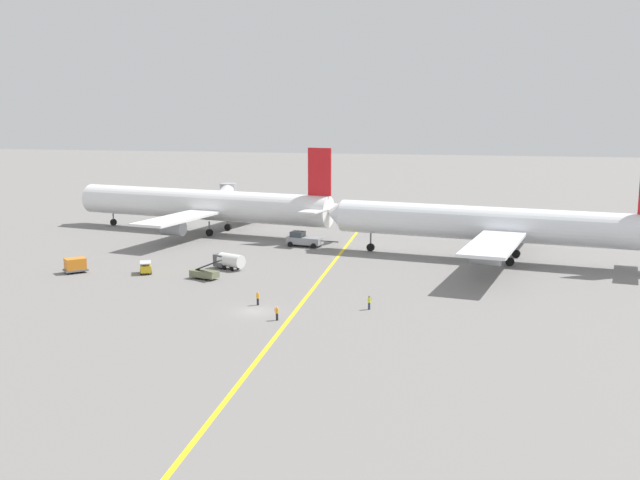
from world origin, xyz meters
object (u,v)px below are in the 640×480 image
at_px(gse_fuel_bowser_stubby, 229,260).
at_px(jet_bridge, 226,194).
at_px(gse_container_dolly_flat, 75,265).
at_px(ground_crew_marshaller_foreground, 277,313).
at_px(ground_crew_ramp_agent_by_cones, 258,298).
at_px(pushback_tug, 304,239).
at_px(airliner_being_pushed, 495,225).
at_px(gse_baggage_cart_trailing, 146,268).
at_px(airliner_at_gate_left, 204,205).
at_px(gse_belt_loader_portside, 205,273).
at_px(ground_crew_wing_walker_right, 369,302).

distance_m(gse_fuel_bowser_stubby, jet_bridge, 62.37).
bearing_deg(gse_fuel_bowser_stubby, gse_container_dolly_flat, -161.38).
distance_m(ground_crew_marshaller_foreground, ground_crew_ramp_agent_by_cones, 7.20).
height_order(pushback_tug, jet_bridge, jet_bridge).
bearing_deg(gse_fuel_bowser_stubby, pushback_tug, 72.54).
height_order(airliner_being_pushed, jet_bridge, airliner_being_pushed).
xyz_separation_m(gse_baggage_cart_trailing, ground_crew_ramp_agent_by_cones, (21.11, -13.55, 0.02)).
bearing_deg(airliner_at_gate_left, ground_crew_ramp_agent_by_cones, -62.53).
bearing_deg(gse_belt_loader_portside, ground_crew_wing_walker_right, -23.97).
bearing_deg(ground_crew_ramp_agent_by_cones, ground_crew_wing_walker_right, 3.77).
distance_m(pushback_tug, gse_container_dolly_flat, 39.13).
bearing_deg(airliner_at_gate_left, ground_crew_wing_walker_right, -51.12).
relative_size(gse_container_dolly_flat, ground_crew_ramp_agent_by_cones, 2.25).
height_order(gse_fuel_bowser_stubby, ground_crew_ramp_agent_by_cones, gse_fuel_bowser_stubby).
bearing_deg(airliner_at_gate_left, ground_crew_marshaller_foreground, -61.72).
height_order(pushback_tug, gse_baggage_cart_trailing, pushback_tug).
bearing_deg(ground_crew_marshaller_foreground, gse_baggage_cart_trailing, 142.30).
height_order(airliner_being_pushed, gse_belt_loader_portside, airliner_being_pushed).
bearing_deg(ground_crew_marshaller_foreground, airliner_being_pushed, 58.83).
height_order(gse_belt_loader_portside, gse_fuel_bowser_stubby, gse_belt_loader_portside).
distance_m(gse_belt_loader_portside, ground_crew_wing_walker_right, 27.44).
xyz_separation_m(airliner_being_pushed, ground_crew_ramp_agent_by_cones, (-28.35, -34.19, -4.81)).
xyz_separation_m(ground_crew_wing_walker_right, ground_crew_marshaller_foreground, (-9.52, -6.82, -0.04)).
distance_m(pushback_tug, gse_belt_loader_portside, 28.64).
bearing_deg(airliner_being_pushed, jet_bridge, 143.97).
height_order(airliner_being_pushed, gse_baggage_cart_trailing, airliner_being_pushed).
bearing_deg(gse_belt_loader_portside, ground_crew_ramp_agent_by_cones, -46.39).
distance_m(gse_fuel_bowser_stubby, ground_crew_ramp_agent_by_cones, 21.58).
height_order(gse_belt_loader_portside, gse_container_dolly_flat, gse_belt_loader_portside).
bearing_deg(pushback_tug, airliner_at_gate_left, 154.97).
bearing_deg(pushback_tug, ground_crew_ramp_agent_by_cones, -84.51).
bearing_deg(ground_crew_wing_walker_right, jet_bridge, 120.36).
xyz_separation_m(airliner_at_gate_left, airliner_being_pushed, (54.36, -15.82, 0.42)).
height_order(gse_baggage_cart_trailing, gse_fuel_bowser_stubby, gse_fuel_bowser_stubby).
xyz_separation_m(gse_container_dolly_flat, ground_crew_marshaller_foreground, (35.44, -17.78, -0.33)).
bearing_deg(jet_bridge, ground_crew_marshaller_foreground, -67.03).
xyz_separation_m(airliner_being_pushed, gse_container_dolly_flat, (-59.71, -22.33, -4.52)).
height_order(gse_belt_loader_portside, ground_crew_ramp_agent_by_cones, gse_belt_loader_portside).
xyz_separation_m(pushback_tug, gse_container_dolly_flat, (-27.55, -27.79, -0.02)).
bearing_deg(pushback_tug, ground_crew_wing_walker_right, -65.80).
distance_m(gse_baggage_cart_trailing, ground_crew_ramp_agent_by_cones, 25.08).
xyz_separation_m(airliner_at_gate_left, jet_bridge, (-5.32, 27.59, -0.99)).
bearing_deg(jet_bridge, ground_crew_wing_walker_right, -59.64).
relative_size(gse_container_dolly_flat, ground_crew_marshaller_foreground, 2.36).
xyz_separation_m(gse_container_dolly_flat, jet_bridge, (0.04, 65.74, 3.10)).
height_order(pushback_tug, ground_crew_wing_walker_right, pushback_tug).
bearing_deg(airliner_being_pushed, gse_baggage_cart_trailing, -157.35).
xyz_separation_m(airliner_at_gate_left, ground_crew_ramp_agent_by_cones, (26.00, -50.01, -4.38)).
xyz_separation_m(pushback_tug, ground_crew_ramp_agent_by_cones, (3.81, -39.65, -0.31)).
xyz_separation_m(airliner_being_pushed, gse_fuel_bowser_stubby, (-38.67, -15.24, -4.36)).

